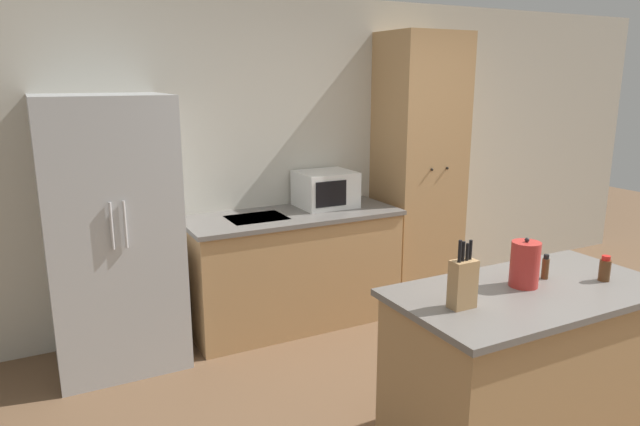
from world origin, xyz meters
The scene contains 12 objects.
ground_plane centered at (0.00, 0.00, 0.00)m, with size 14.00×14.00×0.00m, color brown.
wall_back centered at (0.00, 2.33, 1.30)m, with size 7.20×0.06×2.60m.
refrigerator centered at (-2.03, 1.95, 0.93)m, with size 0.84×0.73×1.86m.
back_counter centered at (-0.67, 1.98, 0.46)m, with size 1.71×0.69×0.92m.
pantry_cabinet centered at (0.59, 2.02, 1.17)m, with size 0.67×0.58×2.34m.
kitchen_island centered at (-0.24, -0.05, 0.45)m, with size 1.48×0.77×0.90m.
microwave centered at (-0.32, 2.08, 1.07)m, with size 0.45×0.41×0.29m.
knife_block centered at (-0.73, -0.07, 1.03)m, with size 0.12×0.08×0.34m.
spice_bottle_tall_dark centered at (0.20, -0.14, 0.97)m, with size 0.06×0.06×0.14m.
spice_bottle_short_red centered at (-0.06, 0.10, 0.96)m, with size 0.04×0.04×0.11m.
spice_bottle_amber_oil centered at (-0.06, 0.03, 0.97)m, with size 0.04×0.04×0.14m.
kettle centered at (-0.25, 0.00, 1.02)m, with size 0.15×0.15×0.26m.
Camera 1 is at (-2.49, -2.00, 1.97)m, focal length 32.00 mm.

